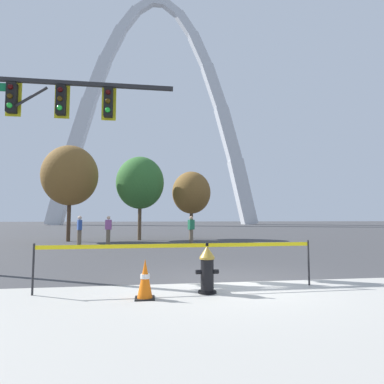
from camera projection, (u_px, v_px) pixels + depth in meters
ground_plane at (232, 282)px, 7.36m from camera, size 240.00×240.00×0.00m
sidewalk_near_curb at (334, 358)px, 3.37m from camera, size 40.00×8.00×0.01m
fire_hydrant at (207, 269)px, 6.30m from camera, size 0.46×0.48×0.99m
caution_tape_barrier at (180, 256)px, 6.58m from camera, size 5.76×0.14×0.99m
traffic_cone_by_hydrant at (145, 279)px, 5.85m from camera, size 0.36×0.36×0.73m
traffic_signal_gantry at (23, 124)px, 9.42m from camera, size 6.42×0.44×6.00m
monument_arch at (157, 124)px, 71.03m from camera, size 45.51×3.08×52.21m
tree_far_left at (70, 176)px, 20.35m from camera, size 3.50×3.50×6.13m
tree_left_mid at (140, 183)px, 21.53m from camera, size 3.22×3.22×5.63m
tree_center_left at (191, 193)px, 22.73m from camera, size 2.75×2.75×4.80m
pedestrian_walking_left at (191, 230)px, 17.63m from camera, size 0.39×0.35×1.59m
pedestrian_standing_center at (108, 230)px, 17.57m from camera, size 0.34×0.22×1.59m
pedestrian_walking_right at (79, 230)px, 17.05m from camera, size 0.31×0.39×1.59m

